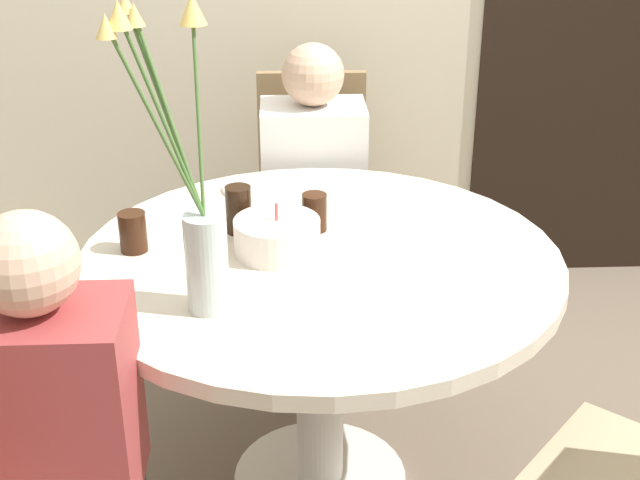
# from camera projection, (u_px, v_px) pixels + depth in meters

# --- Properties ---
(doorway_panel) EXTENTS (0.90, 0.01, 2.05)m
(doorway_panel) POSITION_uv_depth(u_px,v_px,m) (603.00, 22.00, 3.31)
(doorway_panel) COLOR black
(doorway_panel) RESTS_ON ground_plane
(dining_table) EXTENTS (1.21, 1.21, 0.73)m
(dining_table) POSITION_uv_depth(u_px,v_px,m) (320.00, 301.00, 2.28)
(dining_table) COLOR beige
(dining_table) RESTS_ON ground_plane
(chair_near_front) EXTENTS (0.41, 0.41, 0.92)m
(chair_near_front) POSITION_uv_depth(u_px,v_px,m) (312.00, 190.00, 3.15)
(chair_near_front) COLOR tan
(chair_near_front) RESTS_ON ground_plane
(birthday_cake) EXTENTS (0.22, 0.22, 0.13)m
(birthday_cake) POSITION_uv_depth(u_px,v_px,m) (277.00, 236.00, 2.22)
(birthday_cake) COLOR white
(birthday_cake) RESTS_ON dining_table
(flower_vase) EXTENTS (0.21, 0.24, 0.69)m
(flower_vase) POSITION_uv_depth(u_px,v_px,m) (194.00, 210.00, 1.88)
(flower_vase) COLOR #B2C6C1
(flower_vase) RESTS_ON dining_table
(side_plate) EXTENTS (0.19, 0.19, 0.01)m
(side_plate) POSITION_uv_depth(u_px,v_px,m) (255.00, 188.00, 2.61)
(side_plate) COLOR white
(side_plate) RESTS_ON dining_table
(drink_glass_0) EXTENTS (0.07, 0.07, 0.13)m
(drink_glass_0) POSITION_uv_depth(u_px,v_px,m) (239.00, 209.00, 2.32)
(drink_glass_0) COLOR black
(drink_glass_0) RESTS_ON dining_table
(drink_glass_1) EXTENTS (0.07, 0.07, 0.10)m
(drink_glass_1) POSITION_uv_depth(u_px,v_px,m) (314.00, 212.00, 2.34)
(drink_glass_1) COLOR #33190C
(drink_glass_1) RESTS_ON dining_table
(drink_glass_2) EXTENTS (0.07, 0.07, 0.10)m
(drink_glass_2) POSITION_uv_depth(u_px,v_px,m) (133.00, 232.00, 2.23)
(drink_glass_2) COLOR #33190C
(drink_glass_2) RESTS_ON dining_table
(person_guest) EXTENTS (0.34, 0.24, 1.08)m
(person_guest) POSITION_uv_depth(u_px,v_px,m) (313.00, 212.00, 3.02)
(person_guest) COLOR #383333
(person_guest) RESTS_ON ground_plane
(person_woman) EXTENTS (0.34, 0.24, 1.08)m
(person_woman) POSITION_uv_depth(u_px,v_px,m) (58.00, 469.00, 1.83)
(person_woman) COLOR #383333
(person_woman) RESTS_ON ground_plane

